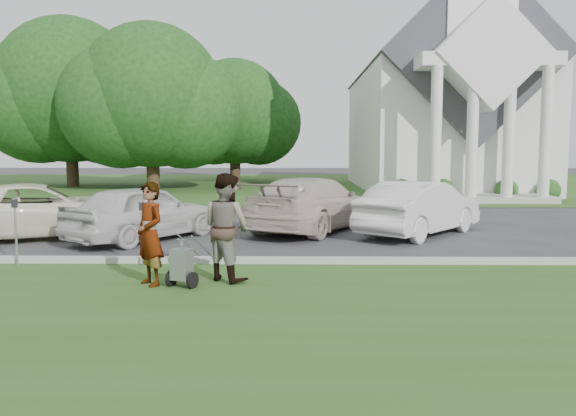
{
  "coord_description": "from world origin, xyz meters",
  "views": [
    {
      "loc": [
        0.47,
        -11.1,
        2.43
      ],
      "look_at": [
        0.31,
        0.0,
        1.25
      ],
      "focal_mm": 35.0,
      "sensor_mm": 36.0,
      "label": 1
    }
  ],
  "objects_px": {
    "tree_far": "(69,97)",
    "parking_meter_near": "(142,226)",
    "church": "(439,90)",
    "car_c": "(313,204)",
    "person_right": "(226,228)",
    "tree_back": "(234,117)",
    "car_d": "(420,208)",
    "striping_cart": "(182,265)",
    "tree_left": "(151,103)",
    "person_left": "(150,235)",
    "car_b": "(144,212)",
    "car_a": "(38,210)",
    "parking_meter_far": "(15,223)"
  },
  "relations": [
    {
      "from": "church",
      "to": "car_c",
      "type": "xyz_separation_m",
      "value": [
        -8.03,
        -17.62,
        -5.14
      ]
    },
    {
      "from": "church",
      "to": "car_a",
      "type": "distance_m",
      "value": 25.16
    },
    {
      "from": "parking_meter_far",
      "to": "car_d",
      "type": "relative_size",
      "value": 0.31
    },
    {
      "from": "car_b",
      "to": "person_right",
      "type": "bearing_deg",
      "value": 154.28
    },
    {
      "from": "striping_cart",
      "to": "person_right",
      "type": "distance_m",
      "value": 1.07
    },
    {
      "from": "tree_far",
      "to": "person_left",
      "type": "distance_m",
      "value": 29.3
    },
    {
      "from": "tree_back",
      "to": "person_right",
      "type": "height_order",
      "value": "tree_back"
    },
    {
      "from": "car_a",
      "to": "tree_left",
      "type": "bearing_deg",
      "value": -21.23
    },
    {
      "from": "parking_meter_near",
      "to": "car_a",
      "type": "bearing_deg",
      "value": 135.91
    },
    {
      "from": "tree_left",
      "to": "car_c",
      "type": "bearing_deg",
      "value": -61.44
    },
    {
      "from": "church",
      "to": "car_c",
      "type": "bearing_deg",
      "value": -114.5
    },
    {
      "from": "parking_meter_near",
      "to": "car_d",
      "type": "relative_size",
      "value": 0.29
    },
    {
      "from": "tree_far",
      "to": "tree_back",
      "type": "bearing_deg",
      "value": 26.56
    },
    {
      "from": "tree_left",
      "to": "tree_back",
      "type": "height_order",
      "value": "tree_left"
    },
    {
      "from": "person_right",
      "to": "car_c",
      "type": "height_order",
      "value": "person_right"
    },
    {
      "from": "tree_far",
      "to": "parking_meter_near",
      "type": "height_order",
      "value": "tree_far"
    },
    {
      "from": "person_left",
      "to": "parking_meter_far",
      "type": "relative_size",
      "value": 1.29
    },
    {
      "from": "tree_left",
      "to": "car_b",
      "type": "relative_size",
      "value": 2.41
    },
    {
      "from": "tree_back",
      "to": "car_d",
      "type": "xyz_separation_m",
      "value": [
        7.98,
        -25.33,
        -3.97
      ]
    },
    {
      "from": "tree_far",
      "to": "tree_back",
      "type": "height_order",
      "value": "tree_far"
    },
    {
      "from": "tree_left",
      "to": "parking_meter_near",
      "type": "relative_size",
      "value": 7.84
    },
    {
      "from": "tree_far",
      "to": "car_b",
      "type": "distance_m",
      "value": 24.25
    },
    {
      "from": "person_left",
      "to": "parking_meter_near",
      "type": "distance_m",
      "value": 1.74
    },
    {
      "from": "tree_left",
      "to": "person_right",
      "type": "distance_m",
      "value": 24.4
    },
    {
      "from": "car_c",
      "to": "car_b",
      "type": "bearing_deg",
      "value": 49.64
    },
    {
      "from": "car_c",
      "to": "car_d",
      "type": "height_order",
      "value": "car_c"
    },
    {
      "from": "car_c",
      "to": "car_d",
      "type": "xyz_separation_m",
      "value": [
        3.0,
        -0.83,
        -0.04
      ]
    },
    {
      "from": "tree_far",
      "to": "parking_meter_far",
      "type": "bearing_deg",
      "value": -70.62
    },
    {
      "from": "striping_cart",
      "to": "tree_far",
      "type": "bearing_deg",
      "value": 136.62
    },
    {
      "from": "tree_left",
      "to": "car_b",
      "type": "bearing_deg",
      "value": -76.43
    },
    {
      "from": "car_c",
      "to": "person_left",
      "type": "bearing_deg",
      "value": 93.55
    },
    {
      "from": "car_c",
      "to": "person_right",
      "type": "bearing_deg",
      "value": 102.35
    },
    {
      "from": "tree_left",
      "to": "striping_cart",
      "type": "bearing_deg",
      "value": -74.54
    },
    {
      "from": "car_c",
      "to": "tree_left",
      "type": "bearing_deg",
      "value": -33.72
    },
    {
      "from": "parking_meter_far",
      "to": "person_left",
      "type": "bearing_deg",
      "value": -27.19
    },
    {
      "from": "parking_meter_near",
      "to": "striping_cart",
      "type": "bearing_deg",
      "value": -56.49
    },
    {
      "from": "person_right",
      "to": "car_c",
      "type": "bearing_deg",
      "value": -66.48
    },
    {
      "from": "striping_cart",
      "to": "car_c",
      "type": "relative_size",
      "value": 0.2
    },
    {
      "from": "car_c",
      "to": "car_d",
      "type": "bearing_deg",
      "value": -167.77
    },
    {
      "from": "tree_back",
      "to": "car_d",
      "type": "height_order",
      "value": "tree_back"
    },
    {
      "from": "car_a",
      "to": "car_b",
      "type": "xyz_separation_m",
      "value": [
        3.0,
        -0.4,
        0.01
      ]
    },
    {
      "from": "person_left",
      "to": "person_right",
      "type": "bearing_deg",
      "value": 63.3
    },
    {
      "from": "tree_far",
      "to": "car_c",
      "type": "bearing_deg",
      "value": -52.47
    },
    {
      "from": "parking_meter_far",
      "to": "car_a",
      "type": "xyz_separation_m",
      "value": [
        -1.26,
        3.75,
        -0.15
      ]
    },
    {
      "from": "striping_cart",
      "to": "car_a",
      "type": "bearing_deg",
      "value": 153.77
    },
    {
      "from": "person_right",
      "to": "car_b",
      "type": "bearing_deg",
      "value": -19.98
    },
    {
      "from": "person_left",
      "to": "car_d",
      "type": "distance_m",
      "value": 8.54
    },
    {
      "from": "tree_far",
      "to": "person_right",
      "type": "distance_m",
      "value": 29.49
    },
    {
      "from": "parking_meter_near",
      "to": "car_c",
      "type": "bearing_deg",
      "value": 54.85
    },
    {
      "from": "striping_cart",
      "to": "person_left",
      "type": "distance_m",
      "value": 0.79
    }
  ]
}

